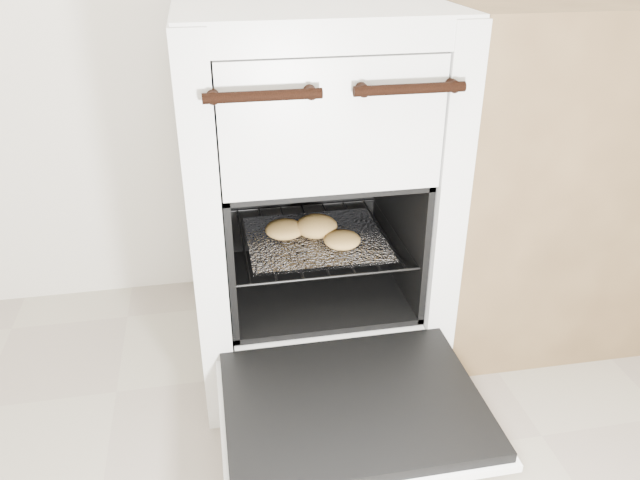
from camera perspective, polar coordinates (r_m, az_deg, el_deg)
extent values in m
cube|color=silver|center=(1.61, -1.07, 4.46)|extent=(0.60, 0.64, 0.92)
cylinder|color=black|center=(1.17, -5.24, 12.98)|extent=(0.22, 0.02, 0.02)
cylinder|color=black|center=(1.22, 8.22, 13.51)|extent=(0.22, 0.02, 0.02)
cube|color=black|center=(1.31, 3.04, -14.65)|extent=(0.52, 0.40, 0.02)
cube|color=silver|center=(1.32, 3.02, -15.23)|extent=(0.54, 0.42, 0.02)
cylinder|color=black|center=(1.56, -8.32, -0.45)|extent=(0.01, 0.42, 0.01)
cylinder|color=black|center=(1.63, 6.91, 0.87)|extent=(0.01, 0.42, 0.01)
cylinder|color=black|center=(1.41, 0.91, -3.41)|extent=(0.43, 0.01, 0.01)
cylinder|color=black|center=(1.75, -1.71, 3.14)|extent=(0.43, 0.01, 0.01)
cylinder|color=black|center=(1.56, -7.04, -0.34)|extent=(0.01, 0.40, 0.01)
cylinder|color=black|center=(1.56, -4.86, -0.15)|extent=(0.01, 0.40, 0.01)
cylinder|color=black|center=(1.57, -2.69, 0.04)|extent=(0.01, 0.40, 0.01)
cylinder|color=black|center=(1.58, -0.54, 0.22)|extent=(0.01, 0.40, 0.01)
cylinder|color=black|center=(1.59, 1.58, 0.41)|extent=(0.01, 0.40, 0.01)
cylinder|color=black|center=(1.60, 3.67, 0.59)|extent=(0.01, 0.40, 0.01)
cylinder|color=black|center=(1.62, 5.73, 0.77)|extent=(0.01, 0.40, 0.01)
cube|color=silver|center=(1.56, -0.41, 0.09)|extent=(0.34, 0.30, 0.01)
ellipsoid|color=tan|center=(1.56, -3.25, 1.00)|extent=(0.13, 0.13, 0.04)
ellipsoid|color=tan|center=(1.51, 2.03, 0.03)|extent=(0.10, 0.10, 0.04)
ellipsoid|color=tan|center=(1.56, -0.34, 1.29)|extent=(0.14, 0.14, 0.05)
cube|color=brown|center=(1.93, 22.47, 6.34)|extent=(0.92, 0.62, 0.92)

